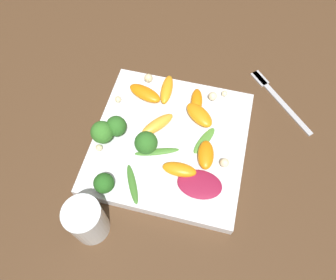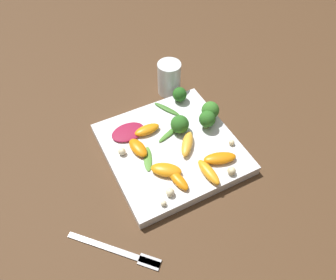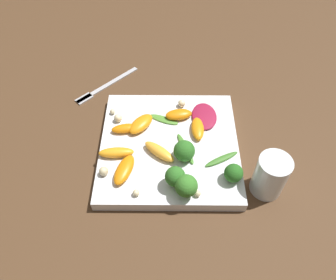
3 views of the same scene
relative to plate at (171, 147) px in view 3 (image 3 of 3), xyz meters
name	(u,v)px [view 3 (image 3 of 3)]	position (x,y,z in m)	size (l,w,h in m)	color
ground_plane	(171,150)	(0.00, 0.00, -0.01)	(2.40, 2.40, 0.00)	#4C331E
plate	(171,147)	(0.00, 0.00, 0.00)	(0.29, 0.29, 0.02)	white
drinking_glass	(272,176)	(0.19, -0.09, 0.03)	(0.06, 0.06, 0.09)	white
fork	(102,88)	(-0.17, 0.19, -0.01)	(0.14, 0.14, 0.01)	#B2B2B7
radicchio_leaf_0	(206,116)	(0.08, 0.07, 0.02)	(0.06, 0.08, 0.01)	maroon
orange_segment_0	(127,128)	(-0.09, 0.03, 0.02)	(0.06, 0.03, 0.02)	orange
orange_segment_1	(180,115)	(0.02, 0.07, 0.02)	(0.06, 0.04, 0.02)	orange
orange_segment_2	(142,124)	(-0.06, 0.04, 0.02)	(0.07, 0.07, 0.02)	orange
orange_segment_3	(118,153)	(-0.11, -0.03, 0.02)	(0.07, 0.03, 0.02)	orange
orange_segment_4	(126,170)	(-0.09, -0.07, 0.02)	(0.05, 0.08, 0.02)	orange
orange_segment_5	(161,151)	(-0.02, -0.03, 0.02)	(0.07, 0.06, 0.02)	#FCAD33
orange_segment_6	(199,129)	(0.06, 0.03, 0.02)	(0.03, 0.06, 0.02)	orange
broccoli_floret_0	(188,186)	(0.03, -0.12, 0.04)	(0.04, 0.04, 0.05)	#7A9E51
broccoli_floret_1	(235,173)	(0.12, -0.09, 0.03)	(0.04, 0.04, 0.04)	#7A9E51
broccoli_floret_2	(177,177)	(0.01, -0.10, 0.04)	(0.04, 0.04, 0.05)	#84AD5B
broccoli_floret_3	(186,151)	(0.03, -0.04, 0.03)	(0.04, 0.04, 0.04)	#7A9E51
arugula_sprig_0	(165,119)	(-0.01, 0.06, 0.01)	(0.07, 0.04, 0.00)	#518E33
arugula_sprig_1	(223,159)	(0.10, -0.04, 0.02)	(0.07, 0.05, 0.01)	#3D7528
arugula_sprig_2	(187,149)	(0.03, -0.02, 0.02)	(0.04, 0.08, 0.01)	#47842D
macadamia_nut_0	(114,112)	(-0.13, 0.08, 0.02)	(0.01, 0.01, 0.01)	beige
macadamia_nut_1	(183,103)	(0.03, 0.11, 0.02)	(0.02, 0.02, 0.02)	beige
macadamia_nut_2	(138,193)	(-0.06, -0.12, 0.02)	(0.01, 0.01, 0.01)	beige
macadamia_nut_3	(199,193)	(0.05, -0.12, 0.02)	(0.01, 0.01, 0.01)	beige
macadamia_nut_4	(105,171)	(-0.13, -0.08, 0.02)	(0.02, 0.02, 0.02)	beige
macadamia_nut_5	(120,118)	(-0.11, 0.06, 0.02)	(0.02, 0.02, 0.02)	beige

